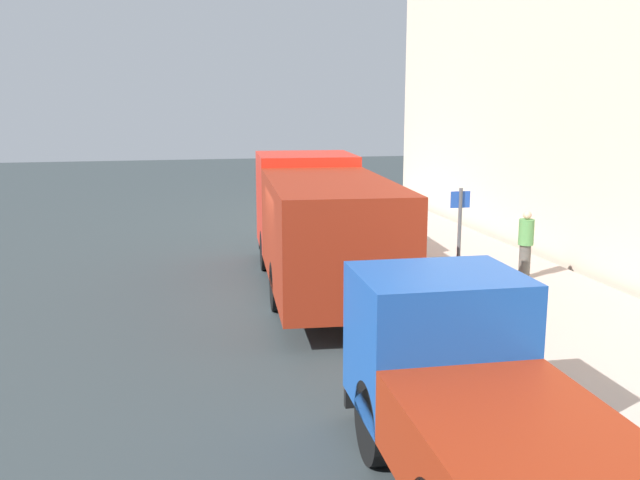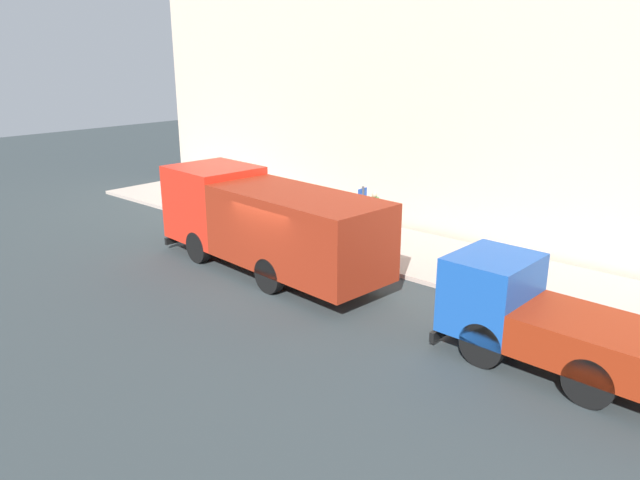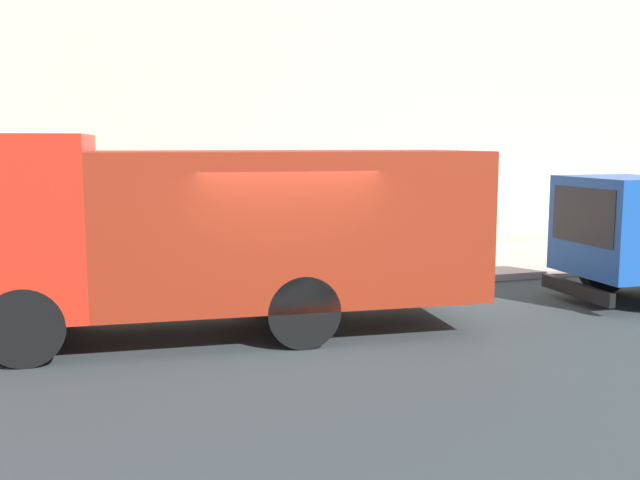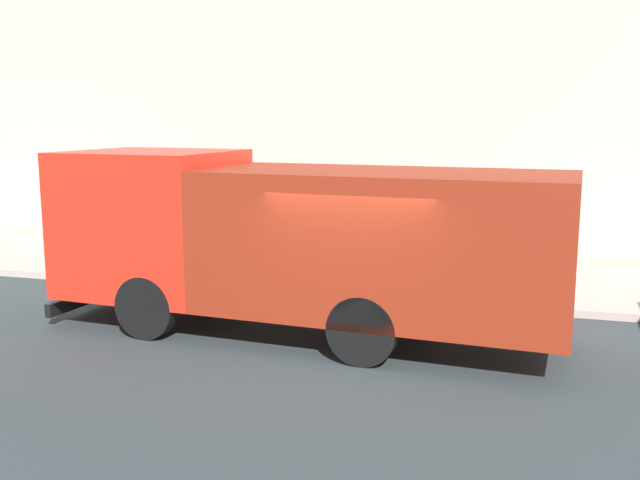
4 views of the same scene
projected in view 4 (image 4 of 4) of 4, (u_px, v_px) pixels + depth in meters
name	position (u px, v px, depth m)	size (l,w,h in m)	color
ground	(355.00, 353.00, 10.94)	(80.00, 80.00, 0.00)	#31393C
sidewalk	(408.00, 277.00, 15.80)	(4.29, 30.00, 0.14)	#B7A598
building_facade	(431.00, 31.00, 17.35)	(0.50, 30.00, 11.33)	beige
large_utility_truck	(297.00, 236.00, 11.69)	(3.14, 8.72, 3.00)	red
pedestrian_walking	(385.00, 230.00, 16.36)	(0.51, 0.51, 1.66)	#4F4D47
street_sign_post	(423.00, 222.00, 13.82)	(0.44, 0.08, 2.41)	#4C5156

